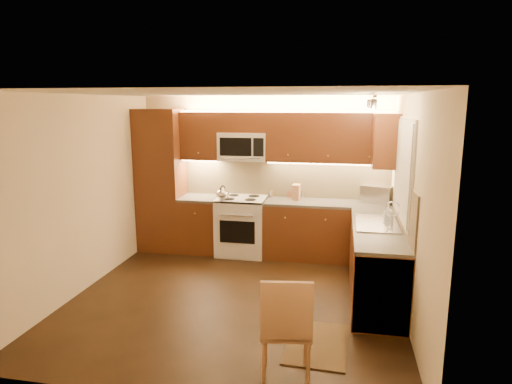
% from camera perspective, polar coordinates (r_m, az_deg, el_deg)
% --- Properties ---
extents(floor, '(4.00, 4.00, 0.01)m').
position_cam_1_polar(floor, '(5.73, -2.60, -13.37)').
color(floor, black).
rests_on(floor, ground).
extents(ceiling, '(4.00, 4.00, 0.01)m').
position_cam_1_polar(ceiling, '(5.21, -2.84, 12.47)').
color(ceiling, beige).
rests_on(ceiling, ground).
extents(wall_back, '(4.00, 0.01, 2.50)m').
position_cam_1_polar(wall_back, '(7.26, 1.03, 2.24)').
color(wall_back, beige).
rests_on(wall_back, ground).
extents(wall_front, '(4.00, 0.01, 2.50)m').
position_cam_1_polar(wall_front, '(3.50, -10.58, -7.97)').
color(wall_front, beige).
rests_on(wall_front, ground).
extents(wall_left, '(0.01, 4.00, 2.50)m').
position_cam_1_polar(wall_left, '(6.12, -21.23, -0.23)').
color(wall_left, beige).
rests_on(wall_left, ground).
extents(wall_right, '(0.01, 4.00, 2.50)m').
position_cam_1_polar(wall_right, '(5.24, 19.05, -1.91)').
color(wall_right, beige).
rests_on(wall_right, ground).
extents(pantry, '(0.70, 0.60, 2.30)m').
position_cam_1_polar(pantry, '(7.46, -11.97, 1.46)').
color(pantry, '#49290F').
rests_on(pantry, floor).
extents(base_cab_back_left, '(0.62, 0.60, 0.86)m').
position_cam_1_polar(base_cab_back_left, '(7.39, -7.01, -4.19)').
color(base_cab_back_left, '#49290F').
rests_on(base_cab_back_left, floor).
extents(counter_back_left, '(0.62, 0.60, 0.04)m').
position_cam_1_polar(counter_back_left, '(7.28, -7.09, -0.78)').
color(counter_back_left, '#322F2E').
rests_on(counter_back_left, base_cab_back_left).
extents(base_cab_back_right, '(1.92, 0.60, 0.86)m').
position_cam_1_polar(base_cab_back_right, '(7.04, 8.97, -5.02)').
color(base_cab_back_right, '#49290F').
rests_on(base_cab_back_right, floor).
extents(counter_back_right, '(1.92, 0.60, 0.04)m').
position_cam_1_polar(counter_back_right, '(6.93, 9.08, -1.45)').
color(counter_back_right, '#322F2E').
rests_on(counter_back_right, base_cab_back_right).
extents(base_cab_right, '(0.60, 2.00, 0.86)m').
position_cam_1_polar(base_cab_right, '(5.82, 15.04, -8.81)').
color(base_cab_right, '#49290F').
rests_on(base_cab_right, floor).
extents(counter_right, '(0.60, 2.00, 0.04)m').
position_cam_1_polar(counter_right, '(5.68, 15.27, -4.54)').
color(counter_right, '#322F2E').
rests_on(counter_right, base_cab_right).
extents(dishwasher, '(0.58, 0.60, 0.84)m').
position_cam_1_polar(dishwasher, '(5.17, 15.55, -11.44)').
color(dishwasher, silver).
rests_on(dishwasher, floor).
extents(backsplash_back, '(3.30, 0.02, 0.60)m').
position_cam_1_polar(backsplash_back, '(7.21, 3.76, 1.75)').
color(backsplash_back, tan).
rests_on(backsplash_back, wall_back).
extents(backsplash_right, '(0.02, 2.00, 0.60)m').
position_cam_1_polar(backsplash_right, '(5.64, 18.38, -1.49)').
color(backsplash_right, tan).
rests_on(backsplash_right, wall_right).
extents(upper_cab_back_left, '(0.62, 0.35, 0.75)m').
position_cam_1_polar(upper_cab_back_left, '(7.26, -6.97, 7.13)').
color(upper_cab_back_left, '#49290F').
rests_on(upper_cab_back_left, wall_back).
extents(upper_cab_back_right, '(1.92, 0.35, 0.75)m').
position_cam_1_polar(upper_cab_back_right, '(6.91, 9.38, 6.86)').
color(upper_cab_back_right, '#49290F').
rests_on(upper_cab_back_right, wall_back).
extents(upper_cab_bridge, '(0.76, 0.35, 0.31)m').
position_cam_1_polar(upper_cab_bridge, '(7.06, -1.62, 8.88)').
color(upper_cab_bridge, '#49290F').
rests_on(upper_cab_bridge, wall_back).
extents(upper_cab_right_corner, '(0.35, 0.50, 0.75)m').
position_cam_1_polar(upper_cab_right_corner, '(6.51, 16.22, 6.29)').
color(upper_cab_right_corner, '#49290F').
rests_on(upper_cab_right_corner, wall_right).
extents(stove, '(0.76, 0.65, 0.92)m').
position_cam_1_polar(stove, '(7.18, -1.81, -4.33)').
color(stove, silver).
rests_on(stove, floor).
extents(microwave, '(0.76, 0.38, 0.44)m').
position_cam_1_polar(microwave, '(7.07, -1.63, 5.84)').
color(microwave, silver).
rests_on(microwave, wall_back).
extents(window_frame, '(0.03, 1.44, 1.24)m').
position_cam_1_polar(window_frame, '(5.71, 18.39, 2.75)').
color(window_frame, silver).
rests_on(window_frame, wall_right).
extents(window_blinds, '(0.02, 1.36, 1.16)m').
position_cam_1_polar(window_blinds, '(5.71, 18.19, 2.76)').
color(window_blinds, silver).
rests_on(window_blinds, wall_right).
extents(sink, '(0.52, 0.86, 0.15)m').
position_cam_1_polar(sink, '(5.81, 15.22, -3.24)').
color(sink, silver).
rests_on(sink, counter_right).
extents(faucet, '(0.20, 0.04, 0.30)m').
position_cam_1_polar(faucet, '(5.80, 17.03, -2.58)').
color(faucet, silver).
rests_on(faucet, counter_right).
extents(track_light_bar, '(0.04, 1.20, 0.03)m').
position_cam_1_polar(track_light_bar, '(5.47, 14.54, 11.66)').
color(track_light_bar, silver).
rests_on(track_light_bar, ceiling).
extents(kettle, '(0.25, 0.25, 0.23)m').
position_cam_1_polar(kettle, '(6.90, -4.29, -0.06)').
color(kettle, silver).
rests_on(kettle, stove).
extents(toaster_oven, '(0.53, 0.47, 0.27)m').
position_cam_1_polar(toaster_oven, '(7.06, 15.23, -0.20)').
color(toaster_oven, silver).
rests_on(toaster_oven, counter_back_right).
extents(knife_block, '(0.13, 0.19, 0.24)m').
position_cam_1_polar(knife_block, '(7.03, 5.16, 0.00)').
color(knife_block, '#A4704A').
rests_on(knife_block, counter_back_right).
extents(spice_jar_a, '(0.05, 0.05, 0.10)m').
position_cam_1_polar(spice_jar_a, '(7.16, 1.94, -0.33)').
color(spice_jar_a, silver).
rests_on(spice_jar_a, counter_back_right).
extents(spice_jar_b, '(0.06, 0.06, 0.10)m').
position_cam_1_polar(spice_jar_b, '(7.23, 2.03, -0.21)').
color(spice_jar_b, brown).
rests_on(spice_jar_b, counter_back_right).
extents(spice_jar_c, '(0.06, 0.06, 0.10)m').
position_cam_1_polar(spice_jar_c, '(7.17, 5.92, -0.37)').
color(spice_jar_c, silver).
rests_on(spice_jar_c, counter_back_right).
extents(spice_jar_d, '(0.05, 0.05, 0.10)m').
position_cam_1_polar(spice_jar_d, '(7.20, 4.26, -0.31)').
color(spice_jar_d, brown).
rests_on(spice_jar_d, counter_back_right).
extents(soap_bottle, '(0.10, 0.11, 0.21)m').
position_cam_1_polar(soap_bottle, '(6.01, 16.48, -2.53)').
color(soap_bottle, silver).
rests_on(soap_bottle, counter_right).
extents(rug, '(0.65, 0.93, 0.01)m').
position_cam_1_polar(rug, '(4.80, 7.85, -18.61)').
color(rug, black).
rests_on(rug, floor).
extents(dining_chair, '(0.49, 0.49, 0.98)m').
position_cam_1_polar(dining_chair, '(4.06, 3.85, -16.70)').
color(dining_chair, '#A4704A').
rests_on(dining_chair, floor).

